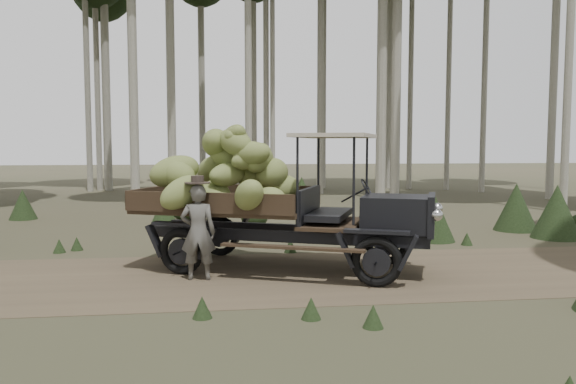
% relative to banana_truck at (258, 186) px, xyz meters
% --- Properties ---
extents(ground, '(120.00, 120.00, 0.00)m').
position_rel_banana_truck_xyz_m(ground, '(-0.80, -0.68, -1.56)').
color(ground, '#473D2B').
rests_on(ground, ground).
extents(dirt_track, '(70.00, 4.00, 0.01)m').
position_rel_banana_truck_xyz_m(dirt_track, '(-0.80, -0.68, -1.56)').
color(dirt_track, brown).
rests_on(dirt_track, ground).
extents(banana_truck, '(5.69, 3.72, 2.80)m').
position_rel_banana_truck_xyz_m(banana_truck, '(0.00, 0.00, 0.00)').
color(banana_truck, black).
rests_on(banana_truck, ground).
extents(farmer, '(0.64, 0.48, 1.80)m').
position_rel_banana_truck_xyz_m(farmer, '(-1.09, -0.80, -0.71)').
color(farmer, '#53514C').
rests_on(farmer, ground).
extents(undergrowth, '(22.58, 22.39, 1.35)m').
position_rel_banana_truck_xyz_m(undergrowth, '(-2.46, 0.12, -1.02)').
color(undergrowth, '#233319').
rests_on(undergrowth, ground).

